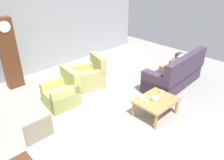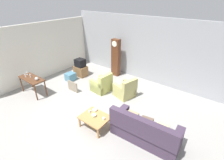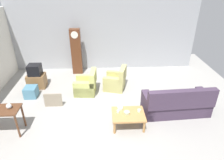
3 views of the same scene
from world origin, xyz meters
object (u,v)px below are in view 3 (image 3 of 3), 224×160
couch_floral (176,104)px  grandfather_clock (76,52)px  tv_crt (35,70)px  bowl_shallow_green (127,113)px  armchair_olive_near (86,86)px  bowl_white_stacked (120,108)px  storage_box_blue (31,92)px  tv_stand_cabinet (37,81)px  glass_dome_cloche (9,106)px  framed_picture_leaning (53,100)px  coffee_table_wood (128,115)px  cup_blue_rimmed (118,111)px  cup_white_porcelain (139,111)px  armchair_olive_far (116,82)px

couch_floral → grandfather_clock: grandfather_clock is taller
tv_crt → bowl_shallow_green: size_ratio=2.79×
armchair_olive_near → grandfather_clock: 2.01m
couch_floral → bowl_white_stacked: couch_floral is taller
couch_floral → storage_box_blue: couch_floral is taller
bowl_shallow_green → tv_stand_cabinet: bearing=143.1°
tv_stand_cabinet → bowl_shallow_green: 4.16m
tv_stand_cabinet → glass_dome_cloche: glass_dome_cloche is taller
couch_floral → tv_stand_cabinet: size_ratio=3.15×
grandfather_clock → bowl_shallow_green: grandfather_clock is taller
couch_floral → framed_picture_leaning: (-4.05, 0.60, -0.11)m
couch_floral → coffee_table_wood: size_ratio=2.23×
tv_stand_cabinet → coffee_table_wood: bearing=-36.6°
tv_stand_cabinet → bowl_white_stacked: 3.88m
framed_picture_leaning → bowl_shallow_green: (2.39, -1.10, 0.21)m
tv_stand_cabinet → glass_dome_cloche: 2.64m
coffee_table_wood → cup_blue_rimmed: 0.32m
armchair_olive_near → tv_stand_cabinet: 2.09m
coffee_table_wood → couch_floral: bearing=17.1°
couch_floral → cup_white_porcelain: bearing=-162.0°
tv_stand_cabinet → glass_dome_cloche: (0.07, -2.57, 0.59)m
armchair_olive_far → bowl_white_stacked: 1.98m
cup_blue_rimmed → framed_picture_leaning: bearing=154.1°
storage_box_blue → bowl_white_stacked: (3.17, -1.53, 0.26)m
cup_white_porcelain → framed_picture_leaning: bearing=159.6°
cup_white_porcelain → bowl_shallow_green: size_ratio=0.51×
storage_box_blue → cup_blue_rimmed: size_ratio=6.21×
bowl_shallow_green → armchair_olive_far: bearing=94.4°
couch_floral → grandfather_clock: 4.81m
armchair_olive_near → cup_blue_rimmed: bearing=-60.7°
coffee_table_wood → cup_white_porcelain: bearing=13.6°
armchair_olive_far → bowl_shallow_green: size_ratio=5.60×
cup_white_porcelain → coffee_table_wood: bearing=-166.4°
couch_floral → tv_stand_cabinet: 5.37m
couch_floral → armchair_olive_near: size_ratio=2.33×
armchair_olive_near → storage_box_blue: size_ratio=1.97×
armchair_olive_near → cup_white_porcelain: size_ratio=10.52×
grandfather_clock → cup_white_porcelain: 4.32m
tv_crt → cup_white_porcelain: (3.69, -2.42, -0.30)m
cup_blue_rimmed → bowl_white_stacked: bearing=65.6°
storage_box_blue → bowl_shallow_green: (3.34, -1.77, 0.26)m
glass_dome_cloche → cup_white_porcelain: bearing=2.3°
grandfather_clock → bowl_shallow_green: bearing=-64.1°
coffee_table_wood → tv_stand_cabinet: (-3.37, 2.50, -0.09)m
framed_picture_leaning → cup_white_porcelain: cup_white_porcelain is taller
armchair_olive_far → tv_crt: 3.20m
couch_floral → glass_dome_cloche: bearing=-173.4°
cup_blue_rimmed → bowl_shallow_green: size_ratio=0.44×
tv_crt → glass_dome_cloche: 2.57m
tv_crt → armchair_olive_far: bearing=-5.1°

